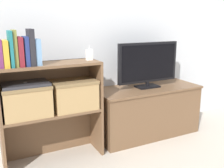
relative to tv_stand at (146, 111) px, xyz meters
The scene contains 17 objects.
ground_plane 0.53m from the tv_stand, 153.65° to the right, with size 16.00×16.00×0.00m, color #BCB2A3.
wall_back 1.07m from the tv_stand, 149.94° to the left, with size 10.00×0.05×2.40m.
tv_stand is the anchor object (origin of this frame).
tv 0.47m from the tv_stand, 90.00° to the right, with size 0.64×0.14×0.43m.
bookshelf_lower_tier 0.96m from the tv_stand, behind, with size 0.78×0.27×0.41m.
bookshelf_upper_tier 1.04m from the tv_stand, behind, with size 0.78×0.27×0.39m.
book_mustard 1.42m from the tv_stand, behind, with size 0.04×0.15×0.19m.
book_teal 1.40m from the tv_stand, behind, with size 0.02×0.15×0.25m.
book_olive 1.38m from the tv_stand, behind, with size 0.03×0.13×0.25m.
book_maroon 1.34m from the tv_stand, behind, with size 0.03×0.15×0.20m.
book_navy 1.31m from the tv_stand, behind, with size 0.03×0.13×0.21m.
book_charcoal 1.29m from the tv_stand, behind, with size 0.04×0.14×0.26m.
book_skyblue 1.23m from the tv_stand, behind, with size 0.04×0.13×0.19m.
baby_monitor 0.87m from the tv_stand, behind, with size 0.05×0.03×0.12m.
storage_basket_left 1.18m from the tv_stand, behind, with size 0.35×0.24×0.24m.
storage_basket_right 0.83m from the tv_stand, behind, with size 0.35×0.24×0.24m.
laptop 1.22m from the tv_stand, behind, with size 0.33×0.22×0.02m.
Camera 1 is at (-1.00, -1.82, 1.11)m, focal length 42.00 mm.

